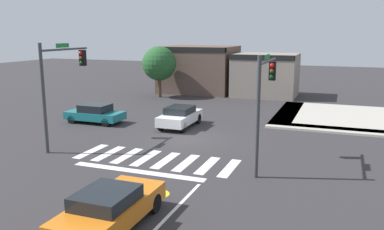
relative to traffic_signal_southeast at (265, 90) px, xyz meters
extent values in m
plane|color=#302D30|center=(-5.40, 3.77, -3.78)|extent=(120.00, 120.00, 0.00)
cube|color=silver|center=(-9.37, -0.73, -3.78)|extent=(0.51, 2.79, 0.01)
cube|color=silver|center=(-8.24, -0.73, -3.78)|extent=(0.51, 2.79, 0.01)
cube|color=silver|center=(-7.10, -0.73, -3.78)|extent=(0.51, 2.79, 0.01)
cube|color=silver|center=(-5.97, -0.73, -3.78)|extent=(0.51, 2.79, 0.01)
cube|color=silver|center=(-4.84, -0.73, -3.78)|extent=(0.51, 2.79, 0.01)
cube|color=silver|center=(-3.70, -0.73, -3.78)|extent=(0.51, 2.79, 0.01)
cube|color=silver|center=(-2.57, -0.73, -3.78)|extent=(0.51, 2.79, 0.01)
cube|color=silver|center=(-1.44, -0.73, -3.78)|extent=(0.51, 2.79, 0.01)
cube|color=white|center=(-5.40, -2.73, -3.78)|extent=(6.80, 0.50, 0.01)
cube|color=white|center=(-5.40, -5.73, -3.78)|extent=(0.16, 2.00, 0.01)
cylinder|color=yellow|center=(-3.37, -4.85, -3.78)|extent=(1.05, 1.05, 0.01)
cylinder|color=white|center=(-3.60, -4.85, -3.78)|extent=(0.17, 0.17, 0.00)
cylinder|color=white|center=(-3.13, -4.85, -3.78)|extent=(0.17, 0.17, 0.00)
cube|color=white|center=(-3.37, -4.85, -3.78)|extent=(0.47, 0.04, 0.00)
cube|color=#B2AA9E|center=(3.60, 8.97, -3.71)|extent=(10.00, 1.60, 0.15)
cube|color=#B2AA9E|center=(-0.60, 13.77, -3.71)|extent=(1.60, 10.00, 0.15)
cube|color=#B2AA9E|center=(3.60, 13.77, -3.71)|extent=(10.00, 10.00, 0.15)
cube|color=brown|center=(-11.54, 22.96, -1.29)|extent=(7.74, 6.38, 4.98)
cube|color=black|center=(-11.54, 19.97, 0.94)|extent=(7.74, 0.50, 0.50)
cube|color=gray|center=(-4.10, 22.45, -1.62)|extent=(6.27, 5.37, 4.32)
cube|color=black|center=(-4.10, 19.97, 0.28)|extent=(6.27, 0.50, 0.50)
cylinder|color=#383A3D|center=(0.00, -1.51, -1.04)|extent=(0.18, 0.18, 5.49)
cylinder|color=#383A3D|center=(0.00, 0.49, 1.32)|extent=(0.12, 4.00, 0.12)
cube|color=black|center=(0.00, 1.88, 0.74)|extent=(0.32, 0.32, 0.95)
sphere|color=red|center=(0.00, 1.71, 1.04)|extent=(0.22, 0.22, 0.22)
sphere|color=#4C330C|center=(0.00, 1.71, 0.74)|extent=(0.22, 0.22, 0.22)
sphere|color=#0C3814|center=(0.00, 1.71, 0.45)|extent=(0.22, 0.22, 0.22)
cube|color=#197233|center=(0.00, 0.29, 1.54)|extent=(0.03, 1.10, 0.24)
cylinder|color=#383A3D|center=(-11.43, -1.79, -0.82)|extent=(0.18, 0.18, 5.92)
cylinder|color=#383A3D|center=(-11.43, 0.21, 1.73)|extent=(0.12, 4.01, 0.12)
cube|color=black|center=(-11.43, 1.82, 1.15)|extent=(0.32, 0.32, 0.95)
sphere|color=red|center=(-11.43, 1.65, 1.45)|extent=(0.22, 0.22, 0.22)
sphere|color=#4C330C|center=(-11.43, 1.65, 1.15)|extent=(0.22, 0.22, 0.22)
sphere|color=#0C3814|center=(-11.43, 1.65, 0.86)|extent=(0.22, 0.22, 0.22)
cube|color=#197233|center=(-11.43, 0.01, 1.95)|extent=(0.03, 1.10, 0.24)
cube|color=white|center=(-7.01, 6.47, -3.14)|extent=(1.86, 4.18, 0.65)
cube|color=black|center=(-7.01, 6.43, -2.58)|extent=(1.64, 2.04, 0.46)
cylinder|color=black|center=(-6.19, 5.05, -3.43)|extent=(0.22, 0.71, 0.71)
cylinder|color=black|center=(-7.83, 5.05, -3.43)|extent=(0.22, 0.71, 0.71)
cylinder|color=black|center=(-6.19, 7.89, -3.43)|extent=(0.22, 0.71, 0.71)
cylinder|color=black|center=(-7.83, 7.89, -3.43)|extent=(0.22, 0.71, 0.71)
cube|color=#196B70|center=(-13.28, 5.47, -3.23)|extent=(4.16, 1.88, 0.55)
cube|color=black|center=(-13.23, 5.47, -2.69)|extent=(2.03, 1.65, 0.54)
cylinder|color=black|center=(-11.86, 6.30, -3.48)|extent=(0.61, 0.22, 0.61)
cylinder|color=black|center=(-11.86, 4.64, -3.48)|extent=(0.61, 0.22, 0.61)
cylinder|color=black|center=(-14.69, 6.30, -3.48)|extent=(0.61, 0.22, 0.61)
cylinder|color=black|center=(-14.69, 4.64, -3.48)|extent=(0.61, 0.22, 0.61)
cube|color=orange|center=(-3.55, -7.98, -3.15)|extent=(1.92, 4.62, 0.63)
cube|color=black|center=(-3.55, -8.23, -2.60)|extent=(1.69, 2.04, 0.46)
cylinder|color=black|center=(-4.40, -6.41, -3.43)|extent=(0.22, 0.71, 0.71)
cylinder|color=black|center=(-2.70, -6.41, -3.43)|extent=(0.22, 0.71, 0.71)
cylinder|color=#4C3823|center=(-13.90, 17.77, -2.38)|extent=(0.36, 0.36, 2.80)
sphere|color=#235628|center=(-13.90, 17.77, -0.38)|extent=(3.42, 3.42, 3.42)
camera|label=1|loc=(3.42, -18.71, 2.68)|focal=37.59mm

